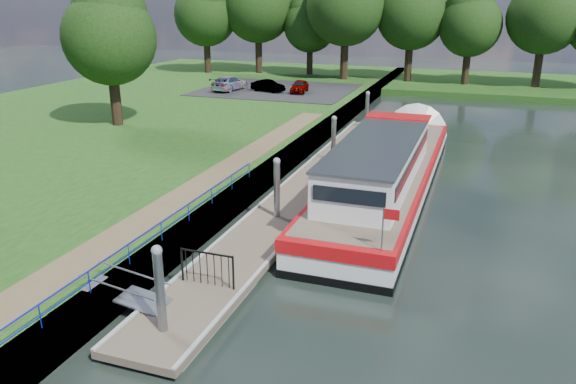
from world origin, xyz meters
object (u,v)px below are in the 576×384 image
(car_a, at_px, (300,86))
(car_c, at_px, (230,83))
(car_b, at_px, (268,86))
(pontoon, at_px, (309,188))
(barge, at_px, (388,170))

(car_a, xyz_separation_m, car_c, (-6.58, -0.95, 0.09))
(car_b, bearing_deg, pontoon, -139.64)
(car_b, bearing_deg, car_a, -64.75)
(pontoon, distance_m, car_c, 27.50)
(pontoon, bearing_deg, barge, 22.43)
(car_c, bearing_deg, car_a, -166.12)
(barge, xyz_separation_m, car_c, (-18.60, 21.52, 0.40))
(pontoon, height_order, barge, barge)
(car_a, height_order, car_b, car_a)
(pontoon, bearing_deg, car_c, 123.12)
(car_a, bearing_deg, barge, -69.63)
(pontoon, distance_m, car_b, 26.03)
(car_a, xyz_separation_m, car_b, (-2.88, -0.54, -0.03))
(car_b, distance_m, car_c, 3.72)
(barge, bearing_deg, car_a, 118.14)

